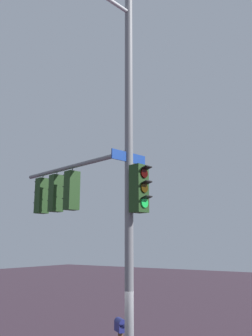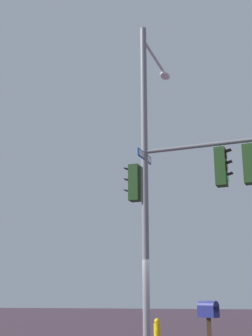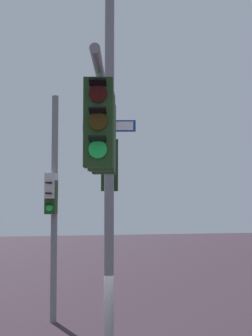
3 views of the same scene
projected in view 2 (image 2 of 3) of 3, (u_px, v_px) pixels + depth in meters
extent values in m
cylinder|color=slate|center=(145.00, 175.00, 13.44)|extent=(0.20, 0.20, 9.95)
cylinder|color=silver|center=(155.00, 58.00, 15.80)|extent=(2.50, 0.55, 0.10)
ellipsoid|color=silver|center=(165.00, 76.00, 16.92)|extent=(0.66, 0.46, 0.20)
cylinder|color=slate|center=(221.00, 143.00, 12.84)|extent=(0.95, 4.53, 0.12)
cube|color=#1E3D19|center=(221.00, 167.00, 12.66)|extent=(0.41, 0.37, 1.10)
cylinder|color=#2F0403|center=(226.00, 155.00, 12.69)|extent=(0.22, 0.07, 0.22)
cube|color=black|center=(229.00, 150.00, 12.70)|extent=(0.24, 0.20, 0.06)
cylinder|color=#352504|center=(227.00, 166.00, 12.60)|extent=(0.22, 0.07, 0.22)
cube|color=black|center=(229.00, 162.00, 12.61)|extent=(0.24, 0.20, 0.06)
cylinder|color=#19D147|center=(228.00, 178.00, 12.51)|extent=(0.22, 0.07, 0.22)
cube|color=black|center=(230.00, 174.00, 12.51)|extent=(0.24, 0.20, 0.06)
cylinder|color=slate|center=(220.00, 146.00, 12.83)|extent=(0.04, 0.04, 0.15)
cube|color=#1E3D19|center=(249.00, 164.00, 12.39)|extent=(0.42, 0.37, 1.10)
cylinder|color=slate|center=(248.00, 143.00, 12.56)|extent=(0.04, 0.04, 0.15)
cube|color=#1E3D19|center=(135.00, 183.00, 13.49)|extent=(0.40, 0.36, 1.10)
cylinder|color=#2F0403|center=(130.00, 173.00, 13.64)|extent=(0.22, 0.07, 0.22)
cube|color=black|center=(127.00, 169.00, 13.69)|extent=(0.23, 0.19, 0.06)
cylinder|color=#352504|center=(130.00, 183.00, 13.54)|extent=(0.22, 0.07, 0.22)
cube|color=black|center=(127.00, 180.00, 13.60)|extent=(0.23, 0.19, 0.06)
cylinder|color=#19D147|center=(130.00, 195.00, 13.45)|extent=(0.22, 0.07, 0.22)
cube|color=black|center=(127.00, 191.00, 13.51)|extent=(0.23, 0.19, 0.06)
cube|color=navy|center=(145.00, 156.00, 13.59)|extent=(1.08, 0.26, 0.24)
cube|color=white|center=(145.00, 156.00, 13.59)|extent=(0.98, 0.22, 0.18)
cylinder|color=yellow|center=(157.00, 332.00, 15.93)|extent=(0.24, 0.24, 0.55)
sphere|color=yellow|center=(157.00, 321.00, 16.02)|extent=(0.20, 0.20, 0.20)
cylinder|color=yellow|center=(158.00, 331.00, 16.07)|extent=(0.10, 0.09, 0.09)
cylinder|color=yellow|center=(157.00, 331.00, 15.80)|extent=(0.10, 0.09, 0.09)
cube|color=navy|center=(208.00, 312.00, 10.12)|extent=(0.45, 0.50, 0.24)
cylinder|color=navy|center=(208.00, 306.00, 10.16)|extent=(0.45, 0.50, 0.24)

